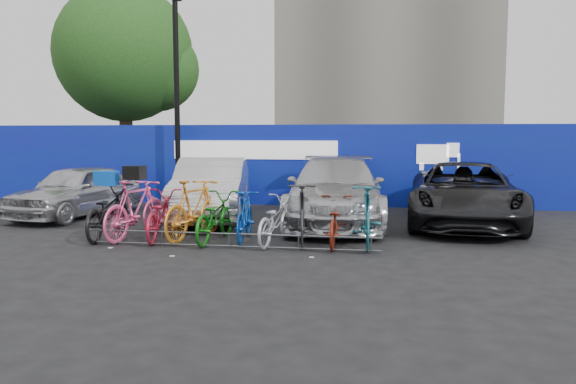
% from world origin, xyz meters
% --- Properties ---
extents(ground, '(100.00, 100.00, 0.00)m').
position_xyz_m(ground, '(0.00, 0.00, 0.00)').
color(ground, black).
rests_on(ground, ground).
extents(hoarding, '(22.00, 0.18, 2.40)m').
position_xyz_m(hoarding, '(0.01, 6.00, 1.20)').
color(hoarding, '#0A2895').
rests_on(hoarding, ground).
extents(tree, '(5.40, 5.20, 7.80)m').
position_xyz_m(tree, '(-6.77, 10.06, 5.07)').
color(tree, '#382314').
rests_on(tree, ground).
extents(lamppost, '(0.25, 0.50, 6.11)m').
position_xyz_m(lamppost, '(-3.20, 5.40, 3.27)').
color(lamppost, black).
rests_on(lamppost, ground).
extents(bike_rack, '(5.60, 0.03, 0.30)m').
position_xyz_m(bike_rack, '(-0.00, -0.60, 0.16)').
color(bike_rack, '#595B60').
rests_on(bike_rack, ground).
extents(car_0, '(2.25, 4.17, 1.35)m').
position_xyz_m(car_0, '(-4.94, 2.72, 0.67)').
color(car_0, '#AFAFB4').
rests_on(car_0, ground).
extents(car_1, '(2.43, 4.84, 1.52)m').
position_xyz_m(car_1, '(-1.39, 2.86, 0.76)').
color(car_1, silver).
rests_on(car_1, ground).
extents(car_2, '(2.49, 5.53, 1.57)m').
position_xyz_m(car_2, '(1.70, 2.75, 0.79)').
color(car_2, '#B8B9BE').
rests_on(car_2, ground).
extents(car_3, '(2.86, 5.45, 1.46)m').
position_xyz_m(car_3, '(4.67, 2.94, 0.73)').
color(car_3, black).
rests_on(car_3, ground).
extents(bike_0, '(0.87, 2.10, 1.08)m').
position_xyz_m(bike_0, '(-2.73, 0.05, 0.54)').
color(bike_0, black).
rests_on(bike_0, ground).
extents(bike_1, '(0.97, 2.09, 1.21)m').
position_xyz_m(bike_1, '(-2.11, 0.03, 0.60)').
color(bike_1, '#F2518E').
rests_on(bike_1, ground).
extents(bike_2, '(0.88, 1.94, 0.99)m').
position_xyz_m(bike_2, '(-1.61, 0.06, 0.49)').
color(bike_2, '#B61C37').
rests_on(bike_2, ground).
extents(bike_3, '(1.05, 2.11, 1.22)m').
position_xyz_m(bike_3, '(-0.93, 0.18, 0.61)').
color(bike_3, orange).
rests_on(bike_3, ground).
extents(bike_4, '(0.81, 1.91, 0.98)m').
position_xyz_m(bike_4, '(-0.46, 0.01, 0.49)').
color(bike_4, '#116610').
rests_on(bike_4, ground).
extents(bike_5, '(0.60, 1.71, 1.01)m').
position_xyz_m(bike_5, '(0.11, 0.15, 0.50)').
color(bike_5, '#0939A0').
rests_on(bike_5, ground).
extents(bike_6, '(0.91, 1.84, 0.93)m').
position_xyz_m(bike_6, '(0.76, -0.02, 0.46)').
color(bike_6, '#B7B8C0').
rests_on(bike_6, ground).
extents(bike_7, '(0.82, 2.00, 1.17)m').
position_xyz_m(bike_7, '(1.25, 0.16, 0.58)').
color(bike_7, '#27282A').
rests_on(bike_7, ground).
extents(bike_8, '(0.61, 1.76, 0.92)m').
position_xyz_m(bike_8, '(1.90, 0.02, 0.46)').
color(bike_8, maroon).
rests_on(bike_8, ground).
extents(bike_9, '(0.65, 1.97, 1.17)m').
position_xyz_m(bike_9, '(2.50, 0.02, 0.58)').
color(bike_9, '#1B5A6A').
rests_on(bike_9, ground).
extents(cargo_crate, '(0.46, 0.39, 0.29)m').
position_xyz_m(cargo_crate, '(-2.73, 0.05, 1.22)').
color(cargo_crate, blue).
rests_on(cargo_crate, bike_0).
extents(cargo_topcase, '(0.39, 0.35, 0.27)m').
position_xyz_m(cargo_topcase, '(-2.11, 0.03, 1.35)').
color(cargo_topcase, black).
rests_on(cargo_topcase, bike_1).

